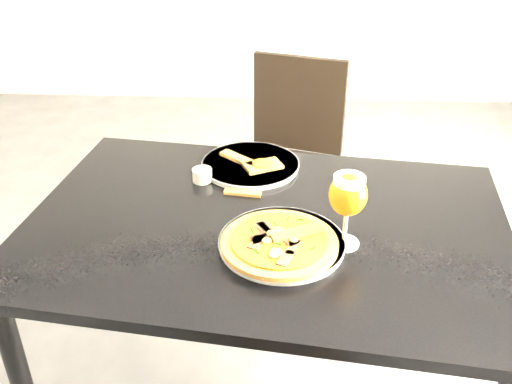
{
  "coord_description": "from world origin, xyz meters",
  "views": [
    {
      "loc": [
        0.21,
        -0.98,
        1.54
      ],
      "look_at": [
        0.16,
        0.22,
        0.83
      ],
      "focal_mm": 40.0,
      "sensor_mm": 36.0,
      "label": 1
    }
  ],
  "objects_px": {
    "pizza": "(280,241)",
    "chair_far": "(289,158)",
    "dining_table": "(265,251)",
    "beer_glass": "(348,195)"
  },
  "relations": [
    {
      "from": "dining_table",
      "to": "pizza",
      "type": "xyz_separation_m",
      "value": [
        0.04,
        -0.12,
        0.11
      ]
    },
    {
      "from": "pizza",
      "to": "beer_glass",
      "type": "relative_size",
      "value": 1.47
    },
    {
      "from": "beer_glass",
      "to": "dining_table",
      "type": "bearing_deg",
      "value": 155.09
    },
    {
      "from": "pizza",
      "to": "beer_glass",
      "type": "bearing_deg",
      "value": 12.13
    },
    {
      "from": "dining_table",
      "to": "beer_glass",
      "type": "distance_m",
      "value": 0.3
    },
    {
      "from": "dining_table",
      "to": "chair_far",
      "type": "bearing_deg",
      "value": 92.84
    },
    {
      "from": "pizza",
      "to": "chair_far",
      "type": "bearing_deg",
      "value": 87.87
    },
    {
      "from": "dining_table",
      "to": "beer_glass",
      "type": "bearing_deg",
      "value": -17.37
    },
    {
      "from": "pizza",
      "to": "beer_glass",
      "type": "distance_m",
      "value": 0.19
    },
    {
      "from": "chair_far",
      "to": "pizza",
      "type": "bearing_deg",
      "value": -75.62
    }
  ]
}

